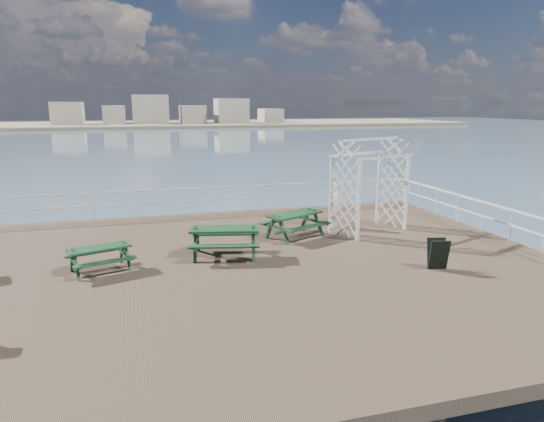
{
  "coord_description": "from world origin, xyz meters",
  "views": [
    {
      "loc": [
        -2.79,
        -12.6,
        4.43
      ],
      "look_at": [
        1.26,
        1.8,
        1.1
      ],
      "focal_mm": 32.0,
      "sensor_mm": 36.0,
      "label": 1
    }
  ],
  "objects_px": {
    "picnic_table_c": "(295,220)",
    "trellis_arbor": "(369,190)",
    "picnic_table_b": "(225,236)",
    "person": "(335,205)",
    "picnic_table_d": "(100,253)"
  },
  "relations": [
    {
      "from": "picnic_table_b",
      "to": "trellis_arbor",
      "type": "bearing_deg",
      "value": 28.45
    },
    {
      "from": "picnic_table_d",
      "to": "picnic_table_c",
      "type": "bearing_deg",
      "value": -1.26
    },
    {
      "from": "picnic_table_c",
      "to": "trellis_arbor",
      "type": "height_order",
      "value": "trellis_arbor"
    },
    {
      "from": "trellis_arbor",
      "to": "picnic_table_b",
      "type": "bearing_deg",
      "value": 175.36
    },
    {
      "from": "picnic_table_b",
      "to": "picnic_table_c",
      "type": "height_order",
      "value": "picnic_table_b"
    },
    {
      "from": "picnic_table_d",
      "to": "picnic_table_b",
      "type": "bearing_deg",
      "value": -11.58
    },
    {
      "from": "picnic_table_c",
      "to": "trellis_arbor",
      "type": "distance_m",
      "value": 2.89
    },
    {
      "from": "picnic_table_b",
      "to": "person",
      "type": "bearing_deg",
      "value": 40.93
    },
    {
      "from": "picnic_table_c",
      "to": "person",
      "type": "xyz_separation_m",
      "value": [
        1.84,
        0.97,
        0.21
      ]
    },
    {
      "from": "picnic_table_d",
      "to": "trellis_arbor",
      "type": "xyz_separation_m",
      "value": [
        8.88,
        1.92,
        0.96
      ]
    },
    {
      "from": "picnic_table_b",
      "to": "trellis_arbor",
      "type": "distance_m",
      "value": 5.68
    },
    {
      "from": "picnic_table_c",
      "to": "picnic_table_b",
      "type": "bearing_deg",
      "value": -176.42
    },
    {
      "from": "picnic_table_c",
      "to": "person",
      "type": "distance_m",
      "value": 2.09
    },
    {
      "from": "picnic_table_d",
      "to": "person",
      "type": "distance_m",
      "value": 8.45
    },
    {
      "from": "picnic_table_c",
      "to": "picnic_table_d",
      "type": "height_order",
      "value": "picnic_table_c"
    }
  ]
}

